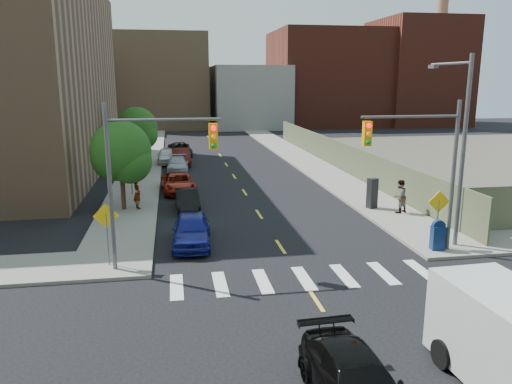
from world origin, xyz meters
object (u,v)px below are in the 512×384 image
object	(u,v)px
parked_car_white	(167,156)
parked_car_silver	(178,164)
parked_car_grey	(180,150)
parked_car_black	(187,200)
pedestrian_west	(137,194)
pedestrian_east	(400,196)
parked_car_blue	(191,230)
payphone	(372,193)
parked_car_red	(178,183)
mailbox	(438,235)
parked_car_maroon	(181,157)

from	to	relation	value
parked_car_white	parked_car_silver	bearing A→B (deg)	-78.39
parked_car_white	parked_car_grey	xyz separation A→B (m)	(1.30, 4.65, -0.06)
parked_car_black	pedestrian_west	size ratio (longest dim) A/B	2.09
parked_car_silver	pedestrian_east	world-z (taller)	pedestrian_east
parked_car_blue	payphone	bearing A→B (deg)	26.41
parked_car_blue	parked_car_grey	bearing A→B (deg)	93.36
parked_car_red	payphone	world-z (taller)	payphone
parked_car_silver	payphone	bearing A→B (deg)	-51.96
parked_car_red	parked_car_silver	xyz separation A→B (m)	(0.08, 8.30, -0.03)
parked_car_grey	pedestrian_west	size ratio (longest dim) A/B	2.70
parked_car_grey	mailbox	xyz separation A→B (m)	(11.19, -32.03, 0.14)
parked_car_blue	payphone	xyz separation A→B (m)	(11.18, 4.76, 0.31)
parked_car_white	mailbox	size ratio (longest dim) A/B	3.12
parked_car_black	parked_car_grey	xyz separation A→B (m)	(0.00, 22.36, 0.06)
parked_car_grey	pedestrian_east	bearing A→B (deg)	-67.22
parked_car_blue	mailbox	world-z (taller)	mailbox
parked_car_blue	parked_car_silver	size ratio (longest dim) A/B	1.02
parked_car_black	pedestrian_east	xyz separation A→B (m)	(12.34, -3.24, 0.49)
parked_car_white	pedestrian_west	distance (m)	17.48
mailbox	parked_car_maroon	bearing A→B (deg)	119.47
parked_car_maroon	pedestrian_west	size ratio (longest dim) A/B	2.49
payphone	pedestrian_east	size ratio (longest dim) A/B	0.94
pedestrian_east	parked_car_grey	bearing A→B (deg)	-86.18
parked_car_red	parked_car_maroon	xyz separation A→B (m)	(0.46, 11.67, 0.10)
payphone	pedestrian_west	bearing A→B (deg)	151.76
parked_car_silver	mailbox	distance (m)	25.84
parked_car_white	pedestrian_west	xyz separation A→B (m)	(-1.67, -17.39, 0.33)
parked_car_blue	pedestrian_east	size ratio (longest dim) A/B	2.28
mailbox	parked_car_grey	bearing A→B (deg)	115.81
parked_car_silver	mailbox	world-z (taller)	mailbox
parked_car_white	parked_car_red	bearing A→B (deg)	-86.80
parked_car_silver	pedestrian_west	size ratio (longest dim) A/B	2.36
parked_car_red	parked_car_grey	size ratio (longest dim) A/B	0.96
parked_car_grey	pedestrian_east	size ratio (longest dim) A/B	2.55
parked_car_white	parked_car_grey	size ratio (longest dim) A/B	0.88
parked_car_black	pedestrian_east	world-z (taller)	pedestrian_east
mailbox	parked_car_silver	bearing A→B (deg)	123.14
pedestrian_east	payphone	bearing A→B (deg)	-70.92
parked_car_maroon	pedestrian_west	distance (m)	16.76
parked_car_black	parked_car_grey	distance (m)	22.36
parked_car_blue	parked_car_red	distance (m)	11.80
parked_car_red	parked_car_white	xyz separation A→B (m)	(-0.84, 12.57, 0.09)
parked_car_blue	pedestrian_east	xyz separation A→B (m)	(12.34, 3.43, 0.37)
parked_car_black	parked_car_red	distance (m)	5.15
mailbox	parked_car_blue	bearing A→B (deg)	171.47
mailbox	payphone	xyz separation A→B (m)	(-0.01, 7.77, 0.23)
parked_car_silver	payphone	world-z (taller)	payphone
parked_car_grey	mailbox	distance (m)	33.93
parked_car_grey	parked_car_maroon	bearing A→B (deg)	-92.96
parked_car_black	parked_car_white	world-z (taller)	parked_car_white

